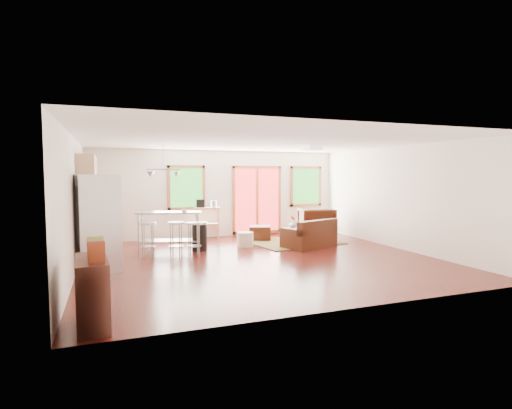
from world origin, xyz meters
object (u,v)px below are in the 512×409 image
object	(u,v)px
ottoman	(260,233)
kitchen_cart	(206,212)
armchair	(316,221)
refrigerator	(98,223)
island	(169,224)
loveseat	(310,236)
coffee_table	(303,229)
rug	(294,242)

from	to	relation	value
ottoman	kitchen_cart	world-z (taller)	kitchen_cart
armchair	refrigerator	distance (m)	6.36
island	loveseat	bearing A→B (deg)	-12.16
ottoman	island	world-z (taller)	island
armchair	kitchen_cart	size ratio (longest dim) A/B	0.86
loveseat	coffee_table	size ratio (longest dim) A/B	1.29
coffee_table	rug	bearing A→B (deg)	-178.34
coffee_table	ottoman	distance (m)	1.26
rug	loveseat	xyz separation A→B (m)	(0.06, -0.79, 0.28)
rug	loveseat	size ratio (longest dim) A/B	1.50
kitchen_cart	island	bearing A→B (deg)	-128.12
ottoman	kitchen_cart	xyz separation A→B (m)	(-1.38, 0.85, 0.59)
island	kitchen_cart	size ratio (longest dim) A/B	1.42
refrigerator	island	bearing A→B (deg)	32.71
armchair	coffee_table	bearing A→B (deg)	51.36
refrigerator	coffee_table	bearing A→B (deg)	4.78
coffee_table	armchair	world-z (taller)	armchair
armchair	refrigerator	xyz separation A→B (m)	(-5.96, -2.17, 0.44)
armchair	refrigerator	bearing A→B (deg)	34.77
loveseat	ottoman	size ratio (longest dim) A/B	2.57
island	ottoman	bearing A→B (deg)	16.95
coffee_table	refrigerator	distance (m)	5.55
rug	loveseat	distance (m)	0.84
loveseat	armchair	distance (m)	1.60
kitchen_cart	armchair	bearing A→B (deg)	-19.93
coffee_table	island	bearing A→B (deg)	-179.19
loveseat	ottoman	world-z (taller)	loveseat
rug	kitchen_cart	world-z (taller)	kitchen_cart
rug	ottoman	xyz separation A→B (m)	(-0.72, 0.78, 0.19)
coffee_table	kitchen_cart	world-z (taller)	kitchen_cart
loveseat	refrigerator	bearing A→B (deg)	169.50
refrigerator	kitchen_cart	bearing A→B (deg)	35.84
loveseat	kitchen_cart	xyz separation A→B (m)	(-2.16, 2.42, 0.50)
rug	coffee_table	xyz separation A→B (m)	(0.27, 0.01, 0.35)
coffee_table	refrigerator	xyz separation A→B (m)	(-5.27, -1.66, 0.58)
refrigerator	island	xyz separation A→B (m)	(1.59, 1.61, -0.27)
coffee_table	loveseat	bearing A→B (deg)	-104.34
loveseat	refrigerator	distance (m)	5.18
rug	ottoman	bearing A→B (deg)	132.88
refrigerator	armchair	bearing A→B (deg)	7.33
armchair	island	xyz separation A→B (m)	(-4.37, -0.57, 0.17)
ottoman	island	xyz separation A→B (m)	(-2.69, -0.82, 0.47)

